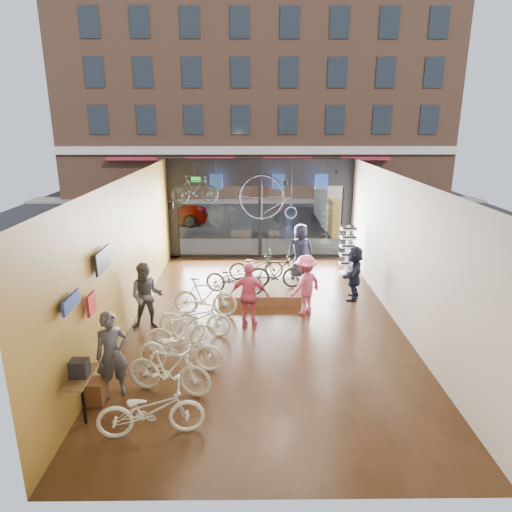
{
  "coord_description": "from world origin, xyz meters",
  "views": [
    {
      "loc": [
        -0.33,
        -11.19,
        5.15
      ],
      "look_at": [
        -0.2,
        1.4,
        1.4
      ],
      "focal_mm": 32.0,
      "sensor_mm": 36.0,
      "label": 1
    }
  ],
  "objects_px": {
    "display_bike_right": "(256,266)",
    "customer_2": "(250,296)",
    "penny_farthing": "(271,199)",
    "sunglasses_rack": "(347,251)",
    "customer_5": "(354,273)",
    "floor_bike_4": "(195,318)",
    "customer_1": "(147,296)",
    "floor_bike_0": "(151,410)",
    "display_bike_left": "(234,278)",
    "floor_bike_3": "(181,332)",
    "display_platform": "(259,291)",
    "box_truck": "(344,203)",
    "floor_bike_5": "(205,297)",
    "street_car": "(164,209)",
    "floor_bike_1": "(169,369)",
    "hung_bike": "(195,189)",
    "customer_4": "(300,251)",
    "floor_bike_2": "(180,349)",
    "display_bike_mid": "(276,272)",
    "customer_3": "(305,285)",
    "customer_0": "(112,354)"
  },
  "relations": [
    {
      "from": "customer_0",
      "to": "penny_farthing",
      "type": "distance_m",
      "value": 9.0
    },
    {
      "from": "display_bike_right",
      "to": "display_bike_left",
      "type": "bearing_deg",
      "value": 145.12
    },
    {
      "from": "floor_bike_5",
      "to": "display_bike_mid",
      "type": "height_order",
      "value": "display_bike_mid"
    },
    {
      "from": "floor_bike_3",
      "to": "customer_2",
      "type": "xyz_separation_m",
      "value": [
        1.58,
        1.31,
        0.36
      ]
    },
    {
      "from": "box_truck",
      "to": "customer_5",
      "type": "bearing_deg",
      "value": -99.28
    },
    {
      "from": "display_bike_left",
      "to": "sunglasses_rack",
      "type": "relative_size",
      "value": 0.98
    },
    {
      "from": "display_bike_left",
      "to": "customer_2",
      "type": "xyz_separation_m",
      "value": [
        0.45,
        -1.62,
        0.11
      ]
    },
    {
      "from": "customer_4",
      "to": "display_bike_left",
      "type": "bearing_deg",
      "value": 37.22
    },
    {
      "from": "floor_bike_4",
      "to": "hung_bike",
      "type": "relative_size",
      "value": 1.13
    },
    {
      "from": "floor_bike_3",
      "to": "display_bike_right",
      "type": "bearing_deg",
      "value": -34.83
    },
    {
      "from": "customer_0",
      "to": "display_bike_mid",
      "type": "bearing_deg",
      "value": 28.36
    },
    {
      "from": "box_truck",
      "to": "customer_0",
      "type": "relative_size",
      "value": 3.65
    },
    {
      "from": "box_truck",
      "to": "hung_bike",
      "type": "xyz_separation_m",
      "value": [
        -6.49,
        -6.8,
        1.68
      ]
    },
    {
      "from": "floor_bike_0",
      "to": "customer_1",
      "type": "distance_m",
      "value": 4.32
    },
    {
      "from": "floor_bike_5",
      "to": "customer_2",
      "type": "bearing_deg",
      "value": -113.22
    },
    {
      "from": "customer_1",
      "to": "hung_bike",
      "type": "height_order",
      "value": "hung_bike"
    },
    {
      "from": "customer_4",
      "to": "hung_bike",
      "type": "height_order",
      "value": "hung_bike"
    },
    {
      "from": "display_bike_mid",
      "to": "customer_4",
      "type": "relative_size",
      "value": 0.9
    },
    {
      "from": "box_truck",
      "to": "floor_bike_2",
      "type": "relative_size",
      "value": 3.44
    },
    {
      "from": "display_platform",
      "to": "display_bike_mid",
      "type": "relative_size",
      "value": 1.45
    },
    {
      "from": "customer_5",
      "to": "display_bike_right",
      "type": "bearing_deg",
      "value": -87.72
    },
    {
      "from": "street_car",
      "to": "customer_5",
      "type": "height_order",
      "value": "customer_5"
    },
    {
      "from": "display_bike_mid",
      "to": "display_bike_right",
      "type": "distance_m",
      "value": 0.97
    },
    {
      "from": "floor_bike_4",
      "to": "display_bike_right",
      "type": "distance_m",
      "value": 3.69
    },
    {
      "from": "floor_bike_4",
      "to": "customer_3",
      "type": "distance_m",
      "value": 3.19
    },
    {
      "from": "floor_bike_3",
      "to": "penny_farthing",
      "type": "distance_m",
      "value": 7.15
    },
    {
      "from": "floor_bike_2",
      "to": "penny_farthing",
      "type": "height_order",
      "value": "penny_farthing"
    },
    {
      "from": "customer_1",
      "to": "floor_bike_0",
      "type": "bearing_deg",
      "value": -81.59
    },
    {
      "from": "sunglasses_rack",
      "to": "display_bike_left",
      "type": "bearing_deg",
      "value": -141.73
    },
    {
      "from": "street_car",
      "to": "display_bike_left",
      "type": "bearing_deg",
      "value": -159.49
    },
    {
      "from": "floor_bike_0",
      "to": "display_bike_left",
      "type": "distance_m",
      "value": 5.99
    },
    {
      "from": "box_truck",
      "to": "customer_2",
      "type": "xyz_separation_m",
      "value": [
        -4.63,
        -11.33,
        -0.38
      ]
    },
    {
      "from": "floor_bike_4",
      "to": "customer_1",
      "type": "height_order",
      "value": "customer_1"
    },
    {
      "from": "penny_farthing",
      "to": "floor_bike_5",
      "type": "bearing_deg",
      "value": -114.1
    },
    {
      "from": "customer_5",
      "to": "penny_farthing",
      "type": "height_order",
      "value": "penny_farthing"
    },
    {
      "from": "display_platform",
      "to": "customer_2",
      "type": "distance_m",
      "value": 2.3
    },
    {
      "from": "display_bike_mid",
      "to": "penny_farthing",
      "type": "xyz_separation_m",
      "value": [
        -0.03,
        3.08,
        1.7
      ]
    },
    {
      "from": "display_bike_right",
      "to": "customer_1",
      "type": "relative_size",
      "value": 0.99
    },
    {
      "from": "customer_5",
      "to": "floor_bike_5",
      "type": "bearing_deg",
      "value": -54.9
    },
    {
      "from": "customer_5",
      "to": "sunglasses_rack",
      "type": "distance_m",
      "value": 2.21
    },
    {
      "from": "floor_bike_1",
      "to": "hung_bike",
      "type": "height_order",
      "value": "hung_bike"
    },
    {
      "from": "street_car",
      "to": "box_truck",
      "type": "height_order",
      "value": "box_truck"
    },
    {
      "from": "street_car",
      "to": "floor_bike_5",
      "type": "bearing_deg",
      "value": -164.38
    },
    {
      "from": "floor_bike_3",
      "to": "customer_4",
      "type": "relative_size",
      "value": 0.89
    },
    {
      "from": "display_platform",
      "to": "box_truck",
      "type": "bearing_deg",
      "value": 64.65
    },
    {
      "from": "customer_3",
      "to": "customer_5",
      "type": "height_order",
      "value": "customer_3"
    },
    {
      "from": "penny_farthing",
      "to": "sunglasses_rack",
      "type": "bearing_deg",
      "value": -21.89
    },
    {
      "from": "customer_5",
      "to": "floor_bike_2",
      "type": "bearing_deg",
      "value": -28.54
    },
    {
      "from": "floor_bike_1",
      "to": "display_bike_right",
      "type": "relative_size",
      "value": 1.02
    },
    {
      "from": "display_bike_right",
      "to": "customer_2",
      "type": "distance_m",
      "value": 2.84
    }
  ]
}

